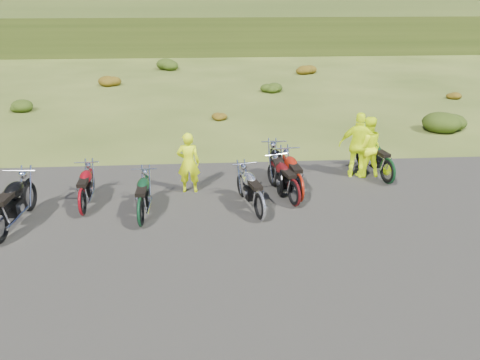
{
  "coord_description": "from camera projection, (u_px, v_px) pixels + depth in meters",
  "views": [
    {
      "loc": [
        -0.78,
        -9.7,
        5.14
      ],
      "look_at": [
        -0.06,
        0.62,
        0.84
      ],
      "focal_mm": 35.0,
      "sensor_mm": 36.0,
      "label": 1
    }
  ],
  "objects": [
    {
      "name": "ground",
      "position": [
        245.0,
        223.0,
        10.95
      ],
      "size": [
        300.0,
        300.0,
        0.0
      ],
      "primitive_type": "plane",
      "color": "#354717",
      "rests_on": "ground"
    },
    {
      "name": "gravel_pad",
      "position": [
        253.0,
        271.0,
        9.11
      ],
      "size": [
        20.0,
        12.0,
        0.04
      ],
      "primitive_type": "cube",
      "color": "black",
      "rests_on": "ground"
    },
    {
      "name": "hill_slope",
      "position": [
        212.0,
        31.0,
        57.01
      ],
      "size": [
        300.0,
        45.97,
        9.37
      ],
      "primitive_type": null,
      "rotation": [
        0.14,
        0.0,
        0.0
      ],
      "color": "#304015",
      "rests_on": "ground"
    },
    {
      "name": "hill_plateau",
      "position": [
        209.0,
        9.0,
        112.28
      ],
      "size": [
        300.0,
        90.0,
        9.17
      ],
      "primitive_type": "cube",
      "color": "#304015",
      "rests_on": "ground"
    },
    {
      "name": "shrub_1",
      "position": [
        20.0,
        104.0,
        20.66
      ],
      "size": [
        1.03,
        1.03,
        0.61
      ],
      "primitive_type": "ellipsoid",
      "color": "#26380E",
      "rests_on": "ground"
    },
    {
      "name": "shrub_2",
      "position": [
        109.0,
        79.0,
        25.7
      ],
      "size": [
        1.3,
        1.3,
        0.77
      ],
      "primitive_type": "ellipsoid",
      "color": "brown",
      "rests_on": "ground"
    },
    {
      "name": "shrub_3",
      "position": [
        169.0,
        63.0,
        30.74
      ],
      "size": [
        1.56,
        1.56,
        0.92
      ],
      "primitive_type": "ellipsoid",
      "color": "#26380E",
      "rests_on": "ground"
    },
    {
      "name": "shrub_4",
      "position": [
        217.0,
        114.0,
        19.32
      ],
      "size": [
        0.77,
        0.77,
        0.45
      ],
      "primitive_type": "ellipsoid",
      "color": "brown",
      "rests_on": "ground"
    },
    {
      "name": "shrub_5",
      "position": [
        271.0,
        86.0,
        24.35
      ],
      "size": [
        1.03,
        1.03,
        0.61
      ],
      "primitive_type": "ellipsoid",
      "color": "#26380E",
      "rests_on": "ground"
    },
    {
      "name": "shrub_6",
      "position": [
        305.0,
        68.0,
        29.39
      ],
      "size": [
        1.3,
        1.3,
        0.77
      ],
      "primitive_type": "ellipsoid",
      "color": "brown",
      "rests_on": "ground"
    },
    {
      "name": "shrub_7",
      "position": [
        446.0,
        118.0,
        17.85
      ],
      "size": [
        1.56,
        1.56,
        0.92
      ],
      "primitive_type": "ellipsoid",
      "color": "#26380E",
      "rests_on": "ground"
    },
    {
      "name": "shrub_8",
      "position": [
        451.0,
        94.0,
        23.01
      ],
      "size": [
        0.77,
        0.77,
        0.45
      ],
      "primitive_type": "ellipsoid",
      "color": "brown",
      "rests_on": "ground"
    },
    {
      "name": "motorcycle_0",
      "position": [
        3.0,
        243.0,
        10.09
      ],
      "size": [
        0.92,
        2.34,
        1.2
      ],
      "primitive_type": null,
      "rotation": [
        0.0,
        0.0,
        1.5
      ],
      "color": "black",
      "rests_on": "ground"
    },
    {
      "name": "motorcycle_1",
      "position": [
        84.0,
        216.0,
        11.3
      ],
      "size": [
        0.74,
        1.93,
        1.0
      ],
      "primitive_type": null,
      "rotation": [
        0.0,
        0.0,
        1.63
      ],
      "color": "maroon",
      "rests_on": "ground"
    },
    {
      "name": "motorcycle_2",
      "position": [
        142.0,
        227.0,
        10.78
      ],
      "size": [
        0.65,
        1.94,
        1.02
      ],
      "primitive_type": null,
      "rotation": [
        0.0,
        0.0,
        1.57
      ],
      "color": "black",
      "rests_on": "ground"
    },
    {
      "name": "motorcycle_3",
      "position": [
        260.0,
        221.0,
        11.07
      ],
      "size": [
        1.13,
        2.11,
        1.05
      ],
      "primitive_type": null,
      "rotation": [
        0.0,
        0.0,
        1.81
      ],
      "color": "silver",
      "rests_on": "ground"
    },
    {
      "name": "motorcycle_4",
      "position": [
        293.0,
        207.0,
        11.77
      ],
      "size": [
        1.16,
        2.08,
        1.03
      ],
      "primitive_type": null,
      "rotation": [
        0.0,
        0.0,
        1.84
      ],
      "color": "#450B0C",
      "rests_on": "ground"
    },
    {
      "name": "motorcycle_5",
      "position": [
        279.0,
        196.0,
        12.35
      ],
      "size": [
        0.74,
        2.18,
        1.14
      ],
      "primitive_type": null,
      "rotation": [
        0.0,
        0.0,
        1.58
      ],
      "color": "black",
      "rests_on": "ground"
    },
    {
      "name": "motorcycle_6",
      "position": [
        298.0,
        202.0,
        12.0
      ],
      "size": [
        0.92,
        2.14,
        1.09
      ],
      "primitive_type": null,
      "rotation": [
        0.0,
        0.0,
        1.68
      ],
      "color": "maroon",
      "rests_on": "ground"
    },
    {
      "name": "motorcycle_7",
      "position": [
        386.0,
        184.0,
        13.1
      ],
      "size": [
        1.11,
        2.17,
        1.08
      ],
      "primitive_type": null,
      "rotation": [
        0.0,
        0.0,
        1.79
      ],
      "color": "black",
      "rests_on": "ground"
    },
    {
      "name": "person_middle",
      "position": [
        189.0,
        164.0,
        12.27
      ],
      "size": [
        0.61,
        0.41,
        1.64
      ],
      "primitive_type": "imported",
      "rotation": [
        0.0,
        0.0,
        3.11
      ],
      "color": "#D8F30C",
      "rests_on": "ground"
    },
    {
      "name": "person_right_a",
      "position": [
        366.0,
        148.0,
        13.31
      ],
      "size": [
        0.91,
        0.75,
        1.75
      ],
      "primitive_type": "imported",
      "rotation": [
        0.0,
        0.0,
        3.24
      ],
      "color": "#D8F30C",
      "rests_on": "ground"
    },
    {
      "name": "person_right_b",
      "position": [
        359.0,
        146.0,
        13.22
      ],
      "size": [
        1.19,
        0.73,
        1.89
      ],
      "primitive_type": "imported",
      "rotation": [
        0.0,
        0.0,
        2.88
      ],
      "color": "#D8F30C",
      "rests_on": "ground"
    }
  ]
}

